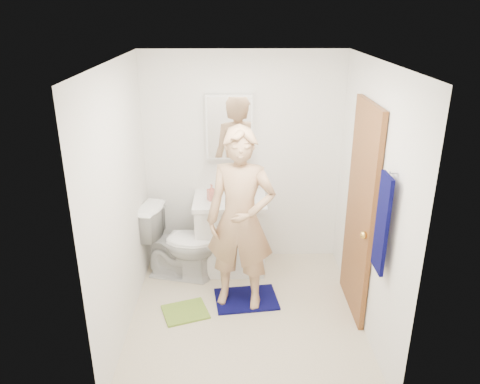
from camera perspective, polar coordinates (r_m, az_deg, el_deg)
name	(u,v)px	position (r m, az deg, el deg)	size (l,w,h in m)	color
floor	(245,316)	(4.73, 0.67, -14.85)	(2.20, 2.40, 0.02)	beige
ceiling	(247,60)	(3.82, 0.84, 15.77)	(2.20, 2.40, 0.02)	white
wall_back	(243,160)	(5.26, 0.37, 3.94)	(2.20, 0.02, 2.40)	white
wall_front	(252,275)	(3.04, 1.41, -10.13)	(2.20, 0.02, 2.40)	white
wall_left	(120,203)	(4.24, -14.44, -1.27)	(0.02, 2.40, 2.40)	white
wall_right	(371,201)	(4.30, 15.71, -1.07)	(0.02, 2.40, 2.40)	white
vanity_cabinet	(230,236)	(5.29, -1.21, -5.34)	(0.75, 0.55, 0.80)	white
countertop	(230,201)	(5.11, -1.25, -1.09)	(0.79, 0.59, 0.05)	white
sink_basin	(230,200)	(5.10, -1.25, -0.94)	(0.40, 0.40, 0.03)	white
faucet	(230,188)	(5.24, -1.25, 0.53)	(0.03, 0.03, 0.12)	silver
medicine_cabinet	(229,126)	(5.08, -1.31, 7.99)	(0.50, 0.12, 0.70)	white
mirror_panel	(229,128)	(5.02, -1.32, 7.82)	(0.46, 0.01, 0.66)	white
door	(360,212)	(4.49, 14.42, -2.40)	(0.05, 0.80, 2.05)	brown
door_knob	(364,235)	(4.23, 14.88, -5.10)	(0.07, 0.07, 0.07)	gold
towel	(382,224)	(3.76, 16.95, -3.74)	(0.03, 0.24, 0.80)	#06073F
towel_hook	(394,172)	(3.62, 18.27, 2.30)	(0.02, 0.02, 0.06)	silver
toilet	(179,242)	(5.16, -7.42, -6.10)	(0.46, 0.81, 0.82)	white
bath_mat	(246,299)	(4.92, 0.77, -12.92)	(0.62, 0.45, 0.02)	#06073F
green_rug	(185,312)	(4.77, -6.68, -14.31)	(0.42, 0.35, 0.02)	olive
soap_dispenser	(211,192)	(5.04, -3.50, -0.04)	(0.08, 0.08, 0.18)	#D17161
toothbrush_cup	(248,192)	(5.16, 0.96, -0.02)	(0.11, 0.11, 0.09)	#8E4496
man	(241,220)	(4.42, 0.08, -3.49)	(0.66, 0.43, 1.80)	tan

